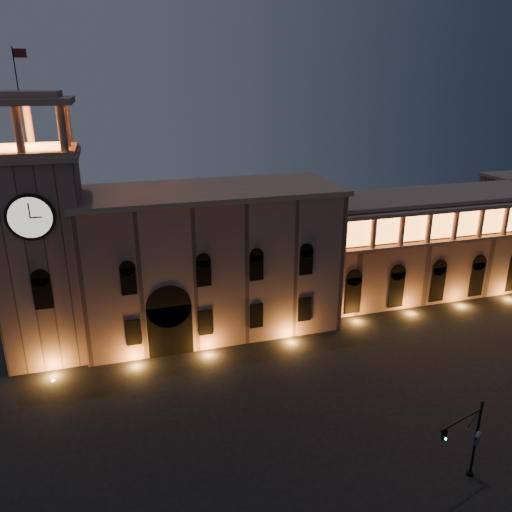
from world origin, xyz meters
The scene contains 5 objects.
ground centered at (0.00, 0.00, 0.00)m, with size 160.00×160.00×0.00m, color black.
government_building centered at (-2.08, 21.93, 8.77)m, with size 30.80×12.80×17.60m.
clock_tower centered at (-20.50, 20.98, 12.50)m, with size 9.80×9.80×32.40m.
colonnade_wing centered at (32.00, 23.92, 7.33)m, with size 40.60×11.50×14.50m.
traffic_light centered at (11.27, -9.25, 3.62)m, with size 4.86×1.64×6.89m.
Camera 1 is at (-13.09, -34.14, 29.44)m, focal length 35.00 mm.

